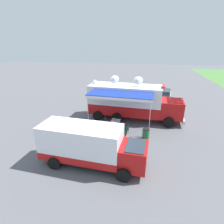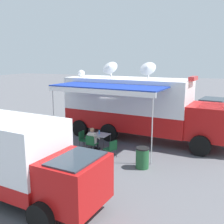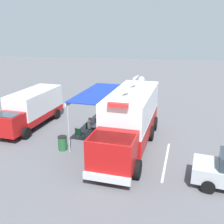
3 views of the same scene
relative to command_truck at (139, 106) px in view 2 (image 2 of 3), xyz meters
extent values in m
plane|color=#5B5B60|center=(-0.10, -0.74, -1.95)|extent=(100.00, 100.00, 0.00)
cube|color=silver|center=(-2.41, 1.63, -1.94)|extent=(0.55, 4.79, 0.01)
cube|color=#B71414|center=(-0.10, -0.74, -0.80)|extent=(3.14, 7.40, 1.10)
cube|color=white|center=(-0.10, -0.74, 0.60)|extent=(3.14, 7.40, 1.70)
cube|color=white|center=(-0.10, -0.74, -0.25)|extent=(3.16, 7.42, 0.10)
cube|color=#B71414|center=(0.32, 3.89, -0.50)|extent=(2.48, 2.30, 1.70)
cube|color=#28333D|center=(0.34, 4.09, 0.00)|extent=(2.27, 1.66, 0.70)
cylinder|color=black|center=(-0.94, 3.80, -1.45)|extent=(0.39, 1.02, 1.00)
cylinder|color=black|center=(1.55, 3.58, -1.45)|extent=(0.39, 1.02, 1.00)
cylinder|color=black|center=(-1.39, -1.17, -1.45)|extent=(0.39, 1.02, 1.00)
cylinder|color=black|center=(1.10, -1.39, -1.45)|extent=(0.39, 1.02, 1.00)
cylinder|color=black|center=(-1.57, -3.14, -1.45)|extent=(0.39, 1.02, 1.00)
cylinder|color=black|center=(0.92, -3.37, -1.45)|extent=(0.39, 1.02, 1.00)
cube|color=white|center=(-0.10, -0.74, 1.50)|extent=(3.14, 7.40, 0.10)
cube|color=red|center=(0.23, 2.94, 1.67)|extent=(1.12, 0.38, 0.20)
cylinder|color=silver|center=(-0.20, -1.82, 1.78)|extent=(0.10, 0.10, 0.45)
cone|color=silver|center=(-0.05, -1.83, 2.18)|extent=(0.79, 0.96, 0.81)
cylinder|color=silver|center=(0.01, 0.51, 1.78)|extent=(0.10, 0.10, 0.45)
cone|color=silver|center=(0.16, 0.50, 2.18)|extent=(0.79, 0.96, 0.81)
sphere|color=white|center=(-0.39, -3.93, 1.73)|extent=(0.44, 0.44, 0.44)
cube|color=#193399|center=(2.24, -0.95, 1.30)|extent=(2.71, 5.93, 0.06)
cube|color=white|center=(3.30, -1.05, 1.16)|extent=(0.60, 5.74, 0.24)
cylinder|color=silver|center=(3.48, 1.67, -0.32)|extent=(0.05, 0.05, 3.25)
cylinder|color=silver|center=(2.99, -3.76, -0.32)|extent=(0.05, 0.05, 3.25)
cube|color=silver|center=(2.34, -1.32, -1.23)|extent=(0.87, 0.87, 0.03)
cylinder|color=#333338|center=(2.01, -0.92, -1.60)|extent=(0.03, 0.03, 0.70)
cylinder|color=#333338|center=(2.75, -0.99, -1.60)|extent=(0.03, 0.03, 0.70)
cylinder|color=#333338|center=(1.94, -1.66, -1.60)|extent=(0.03, 0.03, 0.70)
cylinder|color=#333338|center=(2.68, -1.72, -1.60)|extent=(0.03, 0.03, 0.70)
cylinder|color=#4C99D8|center=(2.31, -1.42, -1.12)|extent=(0.07, 0.07, 0.20)
cylinder|color=white|center=(2.31, -1.42, -1.01)|extent=(0.04, 0.04, 0.02)
cube|color=#19562D|center=(3.04, -1.46, -1.53)|extent=(0.52, 0.52, 0.04)
cube|color=#19562D|center=(3.26, -1.48, -1.30)|extent=(0.08, 0.48, 0.44)
cylinder|color=#333338|center=(2.81, -1.66, -1.74)|extent=(0.02, 0.02, 0.42)
cylinder|color=#333338|center=(2.84, -1.23, -1.74)|extent=(0.02, 0.02, 0.42)
cylinder|color=#333338|center=(3.24, -1.70, -1.74)|extent=(0.02, 0.02, 0.42)
cylinder|color=#333338|center=(3.28, -1.27, -1.74)|extent=(0.02, 0.02, 0.42)
cube|color=#19562D|center=(2.68, -2.07, -1.53)|extent=(0.52, 0.52, 0.04)
cube|color=#19562D|center=(2.66, -2.29, -1.30)|extent=(0.48, 0.08, 0.44)
cylinder|color=#333338|center=(2.48, -1.83, -1.74)|extent=(0.02, 0.02, 0.42)
cylinder|color=#333338|center=(2.92, -1.87, -1.74)|extent=(0.02, 0.02, 0.42)
cylinder|color=#333338|center=(2.44, -2.27, -1.74)|extent=(0.02, 0.02, 0.42)
cylinder|color=#333338|center=(2.88, -2.31, -1.74)|extent=(0.02, 0.02, 0.42)
cube|color=#19562D|center=(3.45, -0.33, -1.53)|extent=(0.62, 0.62, 0.04)
cube|color=#19562D|center=(3.52, -0.13, -1.30)|extent=(0.46, 0.21, 0.44)
cylinder|color=#333338|center=(3.57, -0.62, -1.74)|extent=(0.02, 0.02, 0.42)
cylinder|color=#333338|center=(3.16, -0.46, -1.74)|extent=(0.02, 0.02, 0.42)
cylinder|color=#333338|center=(3.73, -0.21, -1.74)|extent=(0.02, 0.02, 0.42)
cylinder|color=#333338|center=(3.32, -0.05, -1.74)|extent=(0.02, 0.02, 0.42)
cube|color=silver|center=(3.04, -1.46, -1.23)|extent=(0.27, 0.38, 0.56)
sphere|color=#A37556|center=(3.04, -1.46, -0.81)|extent=(0.22, 0.22, 0.22)
cylinder|color=silver|center=(2.90, -1.68, -1.19)|extent=(0.43, 0.13, 0.34)
cylinder|color=silver|center=(2.95, -1.22, -1.19)|extent=(0.43, 0.13, 0.34)
cylinder|color=black|center=(2.86, -1.55, -1.51)|extent=(0.39, 0.16, 0.13)
cylinder|color=black|center=(2.68, -1.53, -1.74)|extent=(0.11, 0.11, 0.42)
cube|color=black|center=(2.62, -1.53, -1.91)|extent=(0.25, 0.12, 0.07)
cylinder|color=black|center=(2.87, -1.35, -1.51)|extent=(0.39, 0.16, 0.13)
cylinder|color=black|center=(2.69, -1.33, -1.74)|extent=(0.11, 0.11, 0.42)
cube|color=black|center=(2.63, -1.33, -1.91)|extent=(0.25, 0.12, 0.07)
cylinder|color=#235B33|center=(4.03, 1.42, -1.52)|extent=(0.56, 0.56, 0.85)
cylinder|color=black|center=(4.03, 1.42, -1.07)|extent=(0.57, 0.57, 0.06)
cube|color=#B71414|center=(8.23, 0.58, -0.83)|extent=(2.03, 1.77, 1.40)
cube|color=#28333D|center=(8.24, 0.68, -0.38)|extent=(1.78, 1.26, 0.60)
cylinder|color=black|center=(7.15, 0.28, -1.53)|extent=(0.34, 0.86, 0.84)
cylinder|color=black|center=(9.24, 0.08, -1.53)|extent=(0.34, 0.86, 0.84)
cube|color=#B2B5BA|center=(-5.74, 3.78, -1.25)|extent=(4.43, 2.44, 0.76)
cube|color=#28333D|center=(-5.89, 3.80, -0.53)|extent=(2.33, 1.91, 0.68)
cylinder|color=black|center=(-4.31, 4.46, -1.63)|extent=(0.67, 0.32, 0.64)
cylinder|color=black|center=(-4.59, 2.68, -1.63)|extent=(0.67, 0.32, 0.64)
cylinder|color=black|center=(-7.17, 3.10, -1.63)|extent=(0.67, 0.32, 0.64)
camera|label=1|loc=(17.51, 0.73, 5.62)|focal=28.89mm
camera|label=2|loc=(14.48, 4.37, 2.73)|focal=42.79mm
camera|label=3|loc=(-1.87, 15.54, 5.42)|focal=41.59mm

